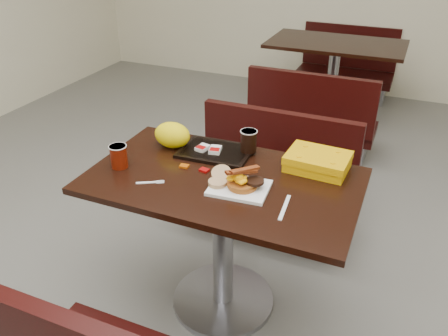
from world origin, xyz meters
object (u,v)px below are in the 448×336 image
at_px(table_near, 223,245).
at_px(tray, 216,151).
at_px(knife, 285,207).
at_px(coffee_cup_far, 249,141).
at_px(clamshell, 318,162).
at_px(bench_far_s, 314,110).
at_px(platter, 239,188).
at_px(coffee_cup_near, 119,156).
at_px(hashbrown_sleeve_right, 215,150).
at_px(pancake_stack, 242,184).
at_px(table_far, 332,82).
at_px(paper_bag, 172,135).
at_px(bench_near_n, 268,179).
at_px(bench_far_n, 345,64).
at_px(fork, 146,183).
at_px(hashbrown_sleeve_left, 203,148).

distance_m(table_near, tray, 0.45).
relative_size(knife, coffee_cup_far, 1.73).
bearing_deg(clamshell, bench_far_s, 105.50).
xyz_separation_m(platter, coffee_cup_near, (-0.58, -0.03, 0.05)).
relative_size(knife, hashbrown_sleeve_right, 2.52).
relative_size(coffee_cup_near, knife, 0.59).
bearing_deg(coffee_cup_near, pancake_stack, 3.24).
distance_m(table_far, hashbrown_sleeve_right, 2.44).
relative_size(table_far, hashbrown_sleeve_right, 16.54).
xyz_separation_m(table_near, coffee_cup_far, (0.02, 0.26, 0.44)).
bearing_deg(platter, paper_bag, 146.79).
distance_m(table_near, paper_bag, 0.59).
xyz_separation_m(bench_near_n, knife, (0.32, -0.82, 0.39)).
distance_m(bench_far_s, bench_far_n, 1.40).
bearing_deg(tray, table_far, 84.21).
height_order(table_near, fork, fork).
bearing_deg(table_near, clamshell, 33.94).
height_order(table_near, coffee_cup_far, coffee_cup_far).
distance_m(tray, paper_bag, 0.23).
xyz_separation_m(table_near, clamshell, (0.36, 0.25, 0.41)).
bearing_deg(hashbrown_sleeve_left, coffee_cup_far, 29.63).
bearing_deg(bench_near_n, pancake_stack, -81.39).
bearing_deg(hashbrown_sleeve_right, bench_near_n, 64.20).
relative_size(coffee_cup_near, tray, 0.31).
bearing_deg(coffee_cup_far, clamshell, -2.57).
relative_size(bench_far_s, pancake_stack, 8.07).
relative_size(platter, coffee_cup_near, 2.31).
distance_m(fork, clamshell, 0.78).
relative_size(bench_near_n, paper_bag, 5.43).
xyz_separation_m(bench_far_n, hashbrown_sleeve_left, (-0.19, -3.11, 0.42)).
relative_size(bench_far_s, coffee_cup_near, 9.32).
xyz_separation_m(coffee_cup_near, clamshell, (0.84, 0.34, -0.02)).
bearing_deg(table_far, knife, -83.31).
bearing_deg(pancake_stack, tray, 132.39).
height_order(fork, clamshell, clamshell).
distance_m(coffee_cup_near, coffee_cup_far, 0.61).
height_order(table_near, hashbrown_sleeve_left, hashbrown_sleeve_left).
height_order(table_far, pancake_stack, pancake_stack).
xyz_separation_m(table_near, knife, (0.32, -0.12, 0.38)).
distance_m(table_near, pancake_stack, 0.42).
bearing_deg(fork, bench_far_n, 56.28).
bearing_deg(bench_near_n, platter, -82.41).
bearing_deg(coffee_cup_far, tray, -160.18).
distance_m(hashbrown_sleeve_right, coffee_cup_far, 0.17).
height_order(bench_far_s, bench_far_n, same).
xyz_separation_m(bench_far_n, fork, (-0.29, -3.47, 0.39)).
bearing_deg(clamshell, table_far, 101.88).
height_order(coffee_cup_near, coffee_cup_far, coffee_cup_far).
distance_m(bench_near_n, platter, 0.86).
distance_m(bench_far_s, clamshell, 1.75).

